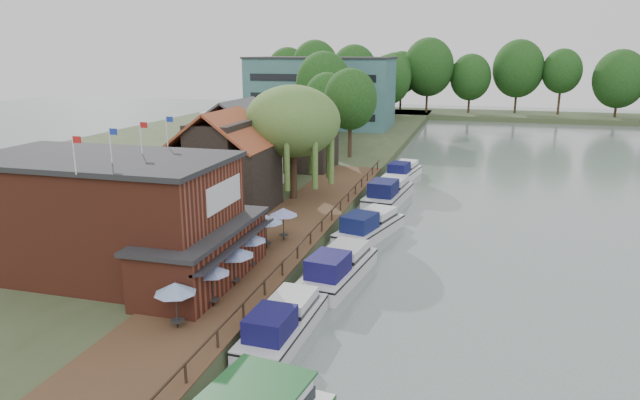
% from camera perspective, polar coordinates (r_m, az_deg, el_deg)
% --- Properties ---
extents(ground, '(260.00, 260.00, 0.00)m').
position_cam_1_polar(ground, '(33.22, 4.50, -10.83)').
color(ground, slate).
rests_on(ground, ground).
extents(land_bank, '(50.00, 140.00, 1.00)m').
position_cam_1_polar(land_bank, '(74.90, -13.10, 3.71)').
color(land_bank, '#384728').
rests_on(land_bank, ground).
extents(quay_deck, '(6.00, 50.00, 0.10)m').
position_cam_1_polar(quay_deck, '(43.78, -3.23, -2.93)').
color(quay_deck, '#47301E').
rests_on(quay_deck, land_bank).
extents(quay_rail, '(0.20, 49.00, 1.00)m').
position_cam_1_polar(quay_rail, '(43.35, 0.36, -2.47)').
color(quay_rail, black).
rests_on(quay_rail, land_bank).
extents(pub, '(20.00, 11.00, 7.30)m').
position_cam_1_polar(pub, '(35.86, -18.20, -1.66)').
color(pub, maroon).
rests_on(pub, land_bank).
extents(hotel_block, '(25.40, 12.40, 12.30)m').
position_cam_1_polar(hotel_block, '(103.46, 0.09, 10.74)').
color(hotel_block, '#38666B').
rests_on(hotel_block, land_bank).
extents(cottage_a, '(8.60, 7.60, 8.50)m').
position_cam_1_polar(cottage_a, '(48.93, -9.59, 3.84)').
color(cottage_a, black).
rests_on(cottage_a, land_bank).
extents(cottage_b, '(9.60, 8.60, 8.50)m').
position_cam_1_polar(cottage_b, '(59.12, -8.15, 5.75)').
color(cottage_b, beige).
rests_on(cottage_b, land_bank).
extents(cottage_c, '(7.60, 7.60, 8.50)m').
position_cam_1_polar(cottage_c, '(66.08, -1.81, 6.83)').
color(cottage_c, black).
rests_on(cottage_c, land_bank).
extents(willow, '(8.60, 8.60, 10.43)m').
position_cam_1_polar(willow, '(51.69, -2.74, 5.69)').
color(willow, '#476B2D').
rests_on(willow, land_bank).
extents(umbrella_0, '(2.08, 2.08, 2.38)m').
position_cam_1_polar(umbrella_0, '(29.07, -14.18, -10.18)').
color(umbrella_0, navy).
rests_on(umbrella_0, quay_deck).
extents(umbrella_1, '(1.94, 1.94, 2.38)m').
position_cam_1_polar(umbrella_1, '(30.99, -10.72, -8.37)').
color(umbrella_1, navy).
rests_on(umbrella_1, quay_deck).
extents(umbrella_2, '(2.43, 2.43, 2.38)m').
position_cam_1_polar(umbrella_2, '(33.37, -8.62, -6.56)').
color(umbrella_2, navy).
rests_on(umbrella_2, quay_deck).
extents(umbrella_3, '(2.21, 2.21, 2.38)m').
position_cam_1_polar(umbrella_3, '(35.68, -7.10, -5.08)').
color(umbrella_3, '#1C449C').
rests_on(umbrella_3, quay_deck).
extents(umbrella_4, '(2.33, 2.33, 2.38)m').
position_cam_1_polar(umbrella_4, '(39.28, -5.39, -3.17)').
color(umbrella_4, '#1C479B').
rests_on(umbrella_4, quay_deck).
extents(umbrella_5, '(2.11, 2.11, 2.38)m').
position_cam_1_polar(umbrella_5, '(40.89, -3.67, -2.40)').
color(umbrella_5, navy).
rests_on(umbrella_5, quay_deck).
extents(cruiser_0, '(3.22, 9.03, 2.12)m').
position_cam_1_polar(cruiser_0, '(29.80, -3.71, -11.70)').
color(cruiser_0, silver).
rests_on(cruiser_0, ground).
extents(cruiser_1, '(4.24, 9.80, 2.28)m').
position_cam_1_polar(cruiser_1, '(36.61, 1.87, -6.36)').
color(cruiser_1, silver).
rests_on(cruiser_1, ground).
extents(cruiser_2, '(5.34, 9.84, 2.25)m').
position_cam_1_polar(cruiser_2, '(45.21, 4.98, -2.29)').
color(cruiser_2, silver).
rests_on(cruiser_2, ground).
extents(cruiser_3, '(4.39, 10.61, 2.52)m').
position_cam_1_polar(cruiser_3, '(55.71, 6.86, 1.06)').
color(cruiser_3, silver).
rests_on(cruiser_3, ground).
extents(cruiser_4, '(4.24, 9.39, 2.16)m').
position_cam_1_polar(cruiser_4, '(66.20, 8.31, 3.03)').
color(cruiser_4, white).
rests_on(cruiser_4, ground).
extents(swan, '(0.44, 0.44, 0.44)m').
position_cam_1_polar(swan, '(26.62, -9.65, -17.46)').
color(swan, white).
rests_on(swan, ground).
extents(bank_tree_0, '(6.73, 6.73, 11.26)m').
position_cam_1_polar(bank_tree_0, '(73.07, 3.03, 8.66)').
color(bank_tree_0, '#143811').
rests_on(bank_tree_0, land_bank).
extents(bank_tree_1, '(6.58, 6.58, 10.39)m').
position_cam_1_polar(bank_tree_1, '(82.83, 0.69, 9.09)').
color(bank_tree_1, '#143811').
rests_on(bank_tree_1, land_bank).
extents(bank_tree_2, '(8.71, 8.71, 13.31)m').
position_cam_1_polar(bank_tree_2, '(91.45, 0.36, 10.54)').
color(bank_tree_2, '#143811').
rests_on(bank_tree_2, land_bank).
extents(bank_tree_3, '(8.81, 8.81, 14.50)m').
position_cam_1_polar(bank_tree_3, '(110.38, 3.39, 11.54)').
color(bank_tree_3, '#143811').
rests_on(bank_tree_3, land_bank).
extents(bank_tree_4, '(8.57, 8.57, 12.67)m').
position_cam_1_polar(bank_tree_4, '(117.05, 6.91, 11.19)').
color(bank_tree_4, '#143811').
rests_on(bank_tree_4, land_bank).
extents(bank_tree_5, '(7.89, 7.89, 13.00)m').
position_cam_1_polar(bank_tree_5, '(126.89, 7.42, 11.51)').
color(bank_tree_5, '#143811').
rests_on(bank_tree_5, land_bank).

